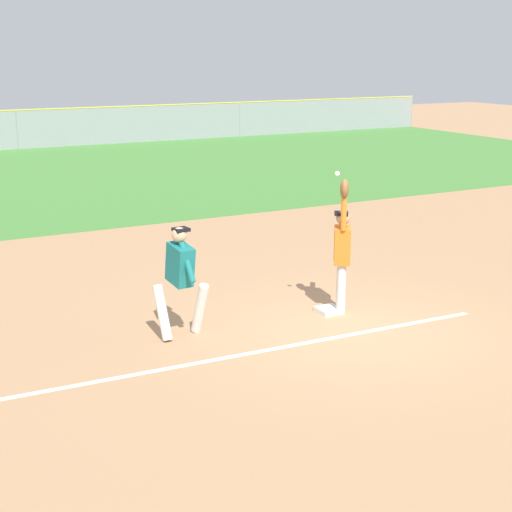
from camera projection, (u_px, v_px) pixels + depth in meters
name	position (u px, v px, depth m)	size (l,w,h in m)	color
ground_plane	(348.00, 328.00, 12.12)	(79.81, 79.81, 0.00)	tan
outfield_grass	(69.00, 176.00, 26.57)	(43.60, 16.94, 0.01)	#478438
chalk_foul_line	(115.00, 378.00, 10.27)	(12.00, 0.10, 0.01)	white
first_base	(329.00, 310.00, 12.84)	(0.38, 0.38, 0.08)	white
fielder	(342.00, 247.00, 12.59)	(0.58, 0.81, 2.28)	silver
runner	(180.00, 274.00, 11.51)	(0.77, 0.85, 1.72)	white
baseball	(337.00, 174.00, 11.90)	(0.07, 0.07, 0.07)	white
outfield_fence	(17.00, 130.00, 33.57)	(43.68, 0.08, 1.72)	#93999E
parked_car_black	(34.00, 124.00, 38.28)	(4.55, 2.41, 1.25)	black
parked_car_red	(124.00, 119.00, 40.68)	(4.58, 2.49, 1.25)	#B21E1E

